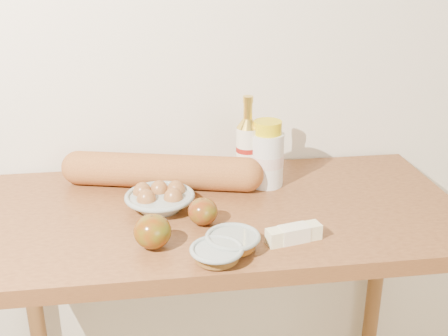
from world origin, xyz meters
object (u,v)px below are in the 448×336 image
Objects in this scene: bourbon_bottle at (247,149)px; baguette at (161,171)px; egg_bowl at (160,199)px; cream_bottle at (267,156)px; table at (222,251)px.

bourbon_bottle is 0.44× the size of baguette.
baguette is (-0.23, 0.01, -0.05)m from bourbon_bottle.
cream_bottle is at bearing 19.92° from egg_bowl.
cream_bottle is at bearing 42.60° from table.
bourbon_bottle is at bearing 11.12° from baguette.
cream_bottle reaches higher than table.
cream_bottle is 0.32× the size of baguette.
baguette is at bearing 133.77° from table.
table is at bearing -116.93° from cream_bottle.
baguette is (-0.14, 0.15, 0.17)m from table.
bourbon_bottle reaches higher than cream_bottle.
egg_bowl is 0.31× the size of baguette.
table is 6.84× the size of egg_bowl.
table is at bearing -138.91° from bourbon_bottle.
bourbon_bottle is at bearing -172.42° from cream_bottle.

